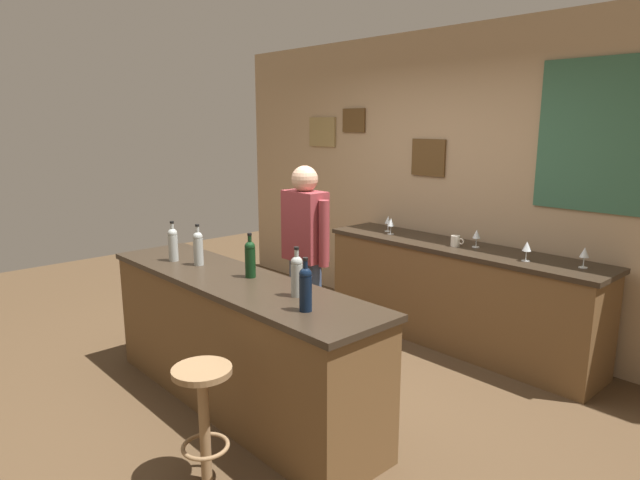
% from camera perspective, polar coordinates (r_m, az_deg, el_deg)
% --- Properties ---
extents(ground_plane, '(10.00, 10.00, 0.00)m').
position_cam_1_polar(ground_plane, '(4.30, -3.91, -14.84)').
color(ground_plane, '#4C3823').
extents(back_wall, '(6.00, 0.09, 2.80)m').
position_cam_1_polar(back_wall, '(5.35, 13.31, 6.07)').
color(back_wall, tan).
rests_on(back_wall, ground_plane).
extents(bar_counter, '(2.48, 0.60, 0.92)m').
position_cam_1_polar(bar_counter, '(3.90, -8.68, -10.46)').
color(bar_counter, brown).
rests_on(bar_counter, ground_plane).
extents(side_counter, '(2.58, 0.56, 0.90)m').
position_cam_1_polar(side_counter, '(5.03, 13.90, -5.56)').
color(side_counter, brown).
rests_on(side_counter, ground_plane).
extents(bartender, '(0.52, 0.21, 1.62)m').
position_cam_1_polar(bartender, '(4.41, -1.56, -1.13)').
color(bartender, '#384766').
rests_on(bartender, ground_plane).
extents(bar_stool, '(0.32, 0.32, 0.68)m').
position_cam_1_polar(bar_stool, '(3.13, -12.01, -16.52)').
color(bar_stool, olive).
rests_on(bar_stool, ground_plane).
extents(wine_bottle_a, '(0.07, 0.07, 0.31)m').
position_cam_1_polar(wine_bottle_a, '(4.28, -15.04, -0.33)').
color(wine_bottle_a, '#999E99').
rests_on(wine_bottle_a, bar_counter).
extents(wine_bottle_b, '(0.07, 0.07, 0.31)m').
position_cam_1_polar(wine_bottle_b, '(4.11, -12.55, -0.72)').
color(wine_bottle_b, '#999E99').
rests_on(wine_bottle_b, bar_counter).
extents(wine_bottle_c, '(0.07, 0.07, 0.31)m').
position_cam_1_polar(wine_bottle_c, '(3.72, -7.27, -1.84)').
color(wine_bottle_c, black).
rests_on(wine_bottle_c, bar_counter).
extents(wine_bottle_d, '(0.07, 0.07, 0.31)m').
position_cam_1_polar(wine_bottle_d, '(3.30, -2.43, -3.60)').
color(wine_bottle_d, '#999E99').
rests_on(wine_bottle_d, bar_counter).
extents(wine_bottle_e, '(0.07, 0.07, 0.31)m').
position_cam_1_polar(wine_bottle_e, '(3.04, -1.51, -4.95)').
color(wine_bottle_e, black).
rests_on(wine_bottle_e, bar_counter).
extents(wine_glass_a, '(0.07, 0.07, 0.16)m').
position_cam_1_polar(wine_glass_a, '(5.40, 7.10, 2.04)').
color(wine_glass_a, silver).
rests_on(wine_glass_a, side_counter).
extents(wine_glass_b, '(0.07, 0.07, 0.16)m').
position_cam_1_polar(wine_glass_b, '(5.27, 7.38, 1.79)').
color(wine_glass_b, silver).
rests_on(wine_glass_b, side_counter).
extents(wine_glass_c, '(0.07, 0.07, 0.16)m').
position_cam_1_polar(wine_glass_c, '(4.86, 15.97, 0.54)').
color(wine_glass_c, silver).
rests_on(wine_glass_c, side_counter).
extents(wine_glass_d, '(0.07, 0.07, 0.16)m').
position_cam_1_polar(wine_glass_d, '(4.50, 20.70, -0.69)').
color(wine_glass_d, silver).
rests_on(wine_glass_d, side_counter).
extents(wine_glass_e, '(0.07, 0.07, 0.16)m').
position_cam_1_polar(wine_glass_e, '(4.46, 25.80, -1.25)').
color(wine_glass_e, silver).
rests_on(wine_glass_e, side_counter).
extents(coffee_mug, '(0.12, 0.08, 0.09)m').
position_cam_1_polar(coffee_mug, '(4.87, 13.93, -0.09)').
color(coffee_mug, silver).
rests_on(coffee_mug, side_counter).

